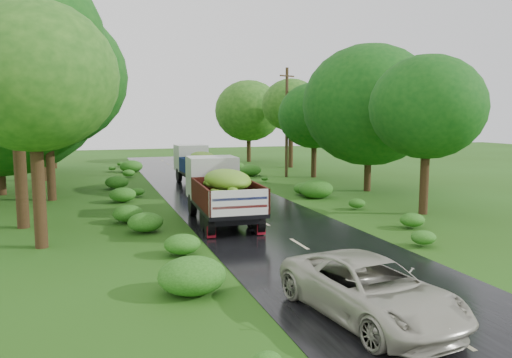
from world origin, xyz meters
name	(u,v)px	position (x,y,z in m)	size (l,w,h in m)	color
ground	(354,278)	(0.00, 0.00, 0.00)	(120.00, 120.00, 0.00)	#23480F
road	(289,238)	(0.00, 5.00, 0.01)	(6.50, 80.00, 0.02)	black
road_lines	(279,232)	(0.00, 6.00, 0.02)	(0.12, 69.60, 0.00)	#BFB78C
truck_near	(220,187)	(-1.74, 8.68, 1.55)	(2.58, 6.60, 2.73)	black
truck_far	(197,163)	(-0.17, 21.16, 1.47)	(2.44, 6.27, 2.60)	black
car	(370,289)	(-1.14, -2.69, 0.71)	(2.29, 4.96, 1.38)	#B3B29F
utility_pole	(287,121)	(7.12, 23.00, 4.25)	(1.37, 0.65, 8.25)	#382616
trees_left	(29,82)	(-10.46, 21.50, 6.74)	(7.55, 32.70, 9.47)	black
trees_right	(315,110)	(8.91, 21.90, 5.13)	(5.57, 32.30, 7.13)	black
shrubs	(227,194)	(0.00, 14.00, 0.35)	(11.90, 44.00, 0.70)	#1F5614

